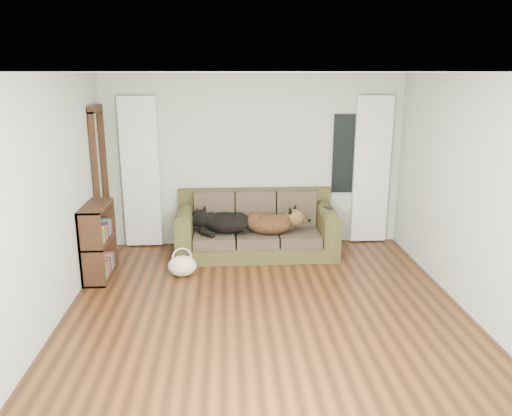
{
  "coord_description": "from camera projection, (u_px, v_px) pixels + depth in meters",
  "views": [
    {
      "loc": [
        -0.42,
        -4.98,
        2.6
      ],
      "look_at": [
        -0.02,
        1.6,
        0.8
      ],
      "focal_mm": 35.0,
      "sensor_mm": 36.0,
      "label": 1
    }
  ],
  "objects": [
    {
      "name": "tote_bag",
      "position": [
        182.0,
        264.0,
        6.56
      ],
      "size": [
        0.42,
        0.35,
        0.27
      ],
      "primitive_type": "ellipsoid",
      "rotation": [
        0.0,
        0.0,
        -0.16
      ],
      "color": "beige",
      "rests_on": "floor"
    },
    {
      "name": "dog_shepherd",
      "position": [
        271.0,
        223.0,
        7.22
      ],
      "size": [
        0.84,
        0.71,
        0.32
      ],
      "primitive_type": "ellipsoid",
      "rotation": [
        0.0,
        0.0,
        2.82
      ],
      "color": "black",
      "rests_on": "sofa"
    },
    {
      "name": "wall_right",
      "position": [
        478.0,
        199.0,
        5.3
      ],
      "size": [
        0.04,
        5.0,
        2.6
      ],
      "primitive_type": "cube",
      "color": "#B4BAB1",
      "rests_on": "ground"
    },
    {
      "name": "tv_remote",
      "position": [
        328.0,
        207.0,
        7.14
      ],
      "size": [
        0.09,
        0.17,
        0.02
      ],
      "primitive_type": "cube",
      "rotation": [
        0.0,
        0.0,
        0.33
      ],
      "color": "black",
      "rests_on": "sofa"
    },
    {
      "name": "sofa",
      "position": [
        257.0,
        224.0,
        7.29
      ],
      "size": [
        2.31,
        1.0,
        0.95
      ],
      "primitive_type": "cube",
      "color": "black",
      "rests_on": "floor"
    },
    {
      "name": "window_pane",
      "position": [
        349.0,
        154.0,
        7.6
      ],
      "size": [
        0.5,
        0.03,
        1.2
      ],
      "primitive_type": "cube",
      "color": "black",
      "rests_on": "wall_back"
    },
    {
      "name": "door_casing",
      "position": [
        101.0,
        185.0,
        7.08
      ],
      "size": [
        0.07,
        0.6,
        2.1
      ],
      "primitive_type": "cube",
      "color": "black",
      "rests_on": "ground"
    },
    {
      "name": "wall_back",
      "position": [
        254.0,
        161.0,
        7.57
      ],
      "size": [
        4.5,
        0.04,
        2.6
      ],
      "primitive_type": "cube",
      "color": "#B4BAB1",
      "rests_on": "ground"
    },
    {
      "name": "curtain_left",
      "position": [
        141.0,
        173.0,
        7.44
      ],
      "size": [
        0.55,
        0.08,
        2.25
      ],
      "primitive_type": "cube",
      "color": "white",
      "rests_on": "ground"
    },
    {
      "name": "bookshelf",
      "position": [
        98.0,
        240.0,
        6.45
      ],
      "size": [
        0.38,
        0.81,
        0.97
      ],
      "primitive_type": "cube",
      "rotation": [
        0.0,
        0.0,
        -0.12
      ],
      "color": "black",
      "rests_on": "floor"
    },
    {
      "name": "floor",
      "position": [
        267.0,
        316.0,
        5.51
      ],
      "size": [
        5.0,
        5.0,
        0.0
      ],
      "primitive_type": "plane",
      "color": "#311C0F",
      "rests_on": "ground"
    },
    {
      "name": "dog_black_lab",
      "position": [
        223.0,
        224.0,
        7.23
      ],
      "size": [
        0.84,
        0.72,
        0.3
      ],
      "primitive_type": "ellipsoid",
      "rotation": [
        0.0,
        0.0,
        -0.37
      ],
      "color": "black",
      "rests_on": "sofa"
    },
    {
      "name": "curtain_right",
      "position": [
        371.0,
        170.0,
        7.64
      ],
      "size": [
        0.55,
        0.08,
        2.25
      ],
      "primitive_type": "cube",
      "color": "white",
      "rests_on": "ground"
    },
    {
      "name": "ceiling",
      "position": [
        268.0,
        72.0,
        4.82
      ],
      "size": [
        5.0,
        5.0,
        0.0
      ],
      "primitive_type": "plane",
      "color": "white",
      "rests_on": "ground"
    },
    {
      "name": "wall_left",
      "position": [
        46.0,
        205.0,
        5.04
      ],
      "size": [
        0.04,
        5.0,
        2.6
      ],
      "primitive_type": "cube",
      "color": "#B4BAB1",
      "rests_on": "ground"
    }
  ]
}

